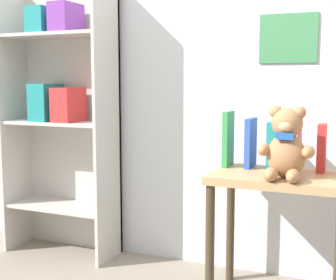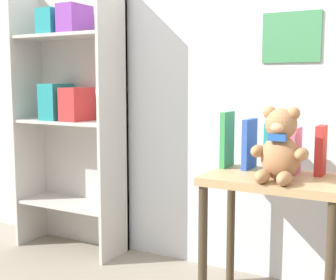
{
  "view_description": "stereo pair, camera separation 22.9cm",
  "coord_description": "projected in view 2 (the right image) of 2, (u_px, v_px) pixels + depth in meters",
  "views": [
    {
      "loc": [
        0.62,
        -1.13,
        1.0
      ],
      "look_at": [
        -0.27,
        0.96,
        0.71
      ],
      "focal_mm": 50.0,
      "sensor_mm": 36.0,
      "label": 1
    },
    {
      "loc": [
        0.83,
        -1.03,
        1.0
      ],
      "look_at": [
        -0.27,
        0.96,
        0.71
      ],
      "focal_mm": 50.0,
      "sensor_mm": 36.0,
      "label": 2
    }
  ],
  "objects": [
    {
      "name": "wall_back",
      "position": [
        243.0,
        31.0,
        2.35
      ],
      "size": [
        4.8,
        0.07,
        2.5
      ],
      "color": "silver",
      "rests_on": "ground_plane"
    },
    {
      "name": "bookshelf_side",
      "position": [
        72.0,
        107.0,
        2.74
      ],
      "size": [
        0.65,
        0.27,
        1.53
      ],
      "color": "#BCB7B2",
      "rests_on": "ground_plane"
    },
    {
      "name": "display_table",
      "position": [
        275.0,
        201.0,
        2.01
      ],
      "size": [
        0.59,
        0.39,
        0.6
      ],
      "color": "tan",
      "rests_on": "ground_plane"
    },
    {
      "name": "teddy_bear",
      "position": [
        280.0,
        147.0,
        1.89
      ],
      "size": [
        0.23,
        0.21,
        0.3
      ],
      "color": "#A8754C",
      "rests_on": "display_table"
    },
    {
      "name": "book_standing_green",
      "position": [
        227.0,
        140.0,
        2.19
      ],
      "size": [
        0.03,
        0.12,
        0.26
      ],
      "primitive_type": "cube",
      "rotation": [
        0.0,
        0.0,
        -0.01
      ],
      "color": "#33934C",
      "rests_on": "display_table"
    },
    {
      "name": "book_standing_blue",
      "position": [
        249.0,
        144.0,
        2.15
      ],
      "size": [
        0.03,
        0.14,
        0.23
      ],
      "primitive_type": "cube",
      "rotation": [
        0.0,
        0.0,
        -0.02
      ],
      "color": "#2D51B7",
      "rests_on": "display_table"
    },
    {
      "name": "book_standing_teal",
      "position": [
        272.0,
        147.0,
        2.1
      ],
      "size": [
        0.04,
        0.11,
        0.22
      ],
      "primitive_type": "cube",
      "rotation": [
        0.0,
        0.0,
        -0.03
      ],
      "color": "teal",
      "rests_on": "display_table"
    },
    {
      "name": "book_standing_pink",
      "position": [
        295.0,
        151.0,
        2.05
      ],
      "size": [
        0.04,
        0.14,
        0.2
      ],
      "primitive_type": "cube",
      "rotation": [
        0.0,
        0.0,
        0.04
      ],
      "color": "#D17093",
      "rests_on": "display_table"
    },
    {
      "name": "book_standing_red",
      "position": [
        321.0,
        151.0,
        2.01
      ],
      "size": [
        0.04,
        0.1,
        0.22
      ],
      "primitive_type": "cube",
      "rotation": [
        0.0,
        0.0,
        0.02
      ],
      "color": "red",
      "rests_on": "display_table"
    }
  ]
}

